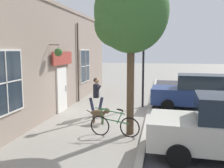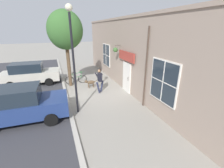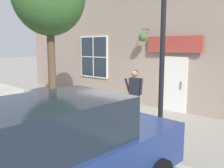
% 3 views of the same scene
% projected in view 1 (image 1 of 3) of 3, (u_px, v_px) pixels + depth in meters
% --- Properties ---
extents(ground_plane, '(90.00, 90.00, 0.00)m').
position_uv_depth(ground_plane, '(103.00, 116.00, 11.15)').
color(ground_plane, gray).
extents(storefront_facade, '(0.95, 18.00, 5.06)m').
position_uv_depth(storefront_facade, '(53.00, 59.00, 11.27)').
color(storefront_facade, gray).
rests_on(storefront_facade, ground_plane).
extents(pedestrian_walking, '(0.63, 0.55, 1.71)m').
position_uv_depth(pedestrian_walking, '(96.00, 93.00, 11.12)').
color(pedestrian_walking, '#282D47').
rests_on(pedestrian_walking, ground_plane).
extents(dog_on_leash, '(1.01, 0.29, 0.66)m').
position_uv_depth(dog_on_leash, '(100.00, 113.00, 10.00)').
color(dog_on_leash, brown).
rests_on(dog_on_leash, ground_plane).
extents(street_tree_by_curb, '(2.49, 2.24, 5.56)m').
position_uv_depth(street_tree_by_curb, '(129.00, 15.00, 8.22)').
color(street_tree_by_curb, brown).
rests_on(street_tree_by_curb, ground_plane).
extents(leaning_bicycle, '(1.74, 0.16, 1.00)m').
position_uv_depth(leaning_bicycle, '(115.00, 125.00, 8.54)').
color(leaning_bicycle, black).
rests_on(leaning_bicycle, ground_plane).
extents(parked_car_mid_block, '(4.39, 2.11, 1.75)m').
position_uv_depth(parked_car_mid_block, '(198.00, 92.00, 12.19)').
color(parked_car_mid_block, navy).
rests_on(parked_car_mid_block, ground_plane).
extents(street_lamp, '(0.32, 0.32, 5.29)m').
position_uv_depth(street_lamp, '(144.00, 40.00, 12.52)').
color(street_lamp, black).
rests_on(street_lamp, ground_plane).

